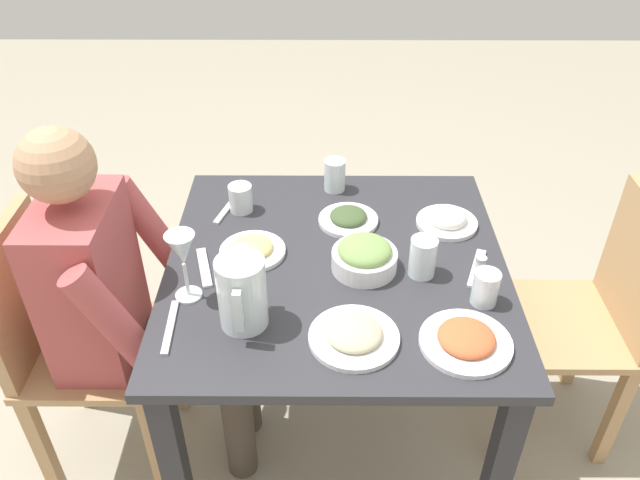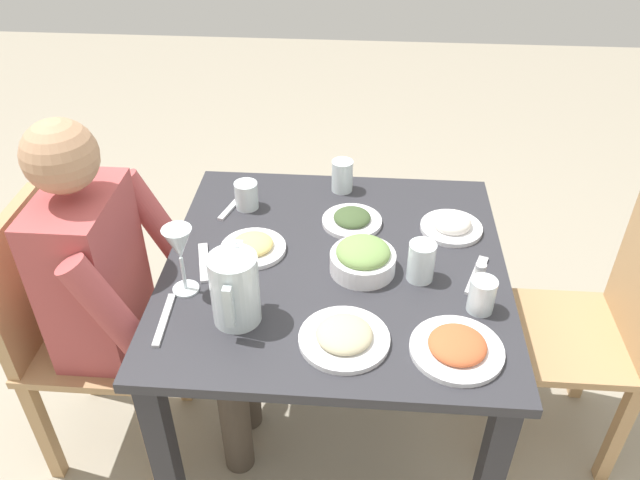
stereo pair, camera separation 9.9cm
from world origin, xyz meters
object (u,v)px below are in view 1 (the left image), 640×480
Objects in this scene: chair_near at (67,338)px; dining_table at (336,294)px; plate_fries at (252,249)px; salt_shaker at (480,265)px; water_glass_near_left at (334,175)px; plate_dolmas at (348,218)px; plate_beans at (354,335)px; water_glass_center at (241,198)px; chair_far at (591,312)px; wine_glass at (182,253)px; water_glass_far_right at (486,288)px; salad_bowl at (364,256)px; plate_rice_curry at (466,340)px; water_glass_near_right at (423,257)px; diner_near at (128,301)px; plate_yoghurt at (447,219)px; water_pitcher at (242,293)px.

dining_table is at bearing 94.33° from chair_near.
salt_shaker reaches higher than plate_fries.
dining_table is 0.42m from water_glass_near_left.
plate_dolmas is 0.82× the size of plate_beans.
water_glass_center is (-0.22, -0.05, 0.03)m from plate_fries.
wine_glass reaches higher than chair_far.
water_glass_far_right reaches higher than dining_table.
salad_bowl is 0.42m from water_glass_near_left.
plate_rice_curry is at bearing -25.42° from water_glass_far_right.
water_glass_center is (-0.42, -0.67, -0.00)m from water_glass_far_right.
water_glass_near_right is at bearing 90.75° from chair_near.
chair_far is 0.77m from salad_bowl.
salt_shaker is at bearing 83.41° from dining_table.
dining_table is at bearing -108.50° from salad_bowl.
water_glass_center is at bearing -134.07° from plate_rice_curry.
salt_shaker reaches higher than plate_beans.
plate_fries is (-0.10, 0.55, 0.26)m from chair_near.
water_glass_near_right is (0.05, 0.23, 0.17)m from dining_table.
plate_dolmas is at bearing 119.53° from plate_fries.
plate_yoghurt is at bearing 104.91° from diner_near.
water_glass_near_right is at bearing 142.68° from plate_beans.
diner_near is at bearing -75.09° from plate_yoghurt.
water_glass_near_left is (-0.45, 0.79, 0.29)m from chair_near.
plate_beans is at bearing -54.11° from salt_shaker.
salad_bowl is 2.06× the size of water_glass_center.
water_glass_far_right is at bearing -6.24° from salt_shaker.
plate_beans is (0.48, -0.30, -0.00)m from plate_yoghurt.
chair_far is 0.87m from plate_beans.
plate_dolmas is 0.31m from water_glass_near_right.
plate_fries is 0.23m from water_glass_center.
plate_beans reaches higher than plate_dolmas.
plate_dolmas is 0.56m from wine_glass.
water_pitcher is 0.51m from water_glass_center.
plate_yoghurt is at bearing 148.37° from plate_beans.
water_glass_far_right is 1.74× the size of salt_shaker.
chair_near reaches higher than plate_beans.
plate_dolmas reaches higher than dining_table.
water_glass_far_right is at bearing 65.69° from salad_bowl.
salad_bowl is 0.81× the size of plate_beans.
salad_bowl is 0.37m from plate_rice_curry.
chair_far is at bearing 118.00° from water_glass_far_right.
plate_dolmas is 1.72× the size of water_glass_near_left.
chair_near is at bearing -89.27° from salt_shaker.
plate_yoghurt is 0.83× the size of plate_beans.
water_pitcher reaches higher than water_glass_near_right.
wine_glass is at bearing -80.28° from chair_far.
plate_rice_curry is at bearing 86.75° from plate_beans.
salad_bowl is 0.32m from plate_fries.
chair_near is at bearing -79.71° from plate_fries.
wine_glass is at bearing 78.48° from chair_near.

